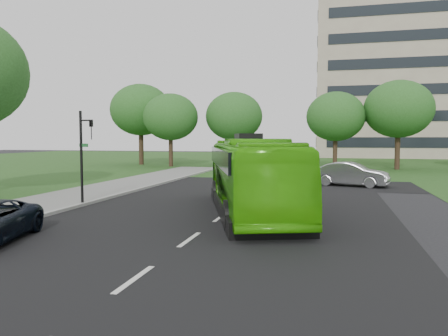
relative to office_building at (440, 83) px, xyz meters
name	(u,v)px	position (x,y,z in m)	size (l,w,h in m)	color
ground	(231,210)	(-21.96, -61.96, -12.50)	(160.00, 160.00, 0.00)	black
street_surfaces	(280,171)	(-22.34, -39.21, -12.47)	(120.00, 120.00, 0.15)	black
office_building	(440,83)	(0.00, 0.00, 0.00)	(40.10, 20.10, 25.00)	tan
tree_park_a	(171,117)	(-35.10, -34.91, -6.97)	(6.13, 6.13, 8.15)	black
tree_park_b	(234,116)	(-28.25, -33.05, -6.88)	(6.35, 6.35, 8.33)	black
tree_park_c	(336,117)	(-17.23, -34.06, -7.08)	(6.02, 6.02, 7.99)	black
tree_park_d	(398,109)	(-11.11, -33.81, -6.39)	(6.82, 6.82, 9.02)	black
tree_park_f	(141,110)	(-39.79, -32.50, -5.96)	(7.20, 7.20, 9.61)	black
bus	(251,176)	(-20.96, -62.47, -10.90)	(2.69, 11.50, 3.20)	#42BA0D
sedan	(351,174)	(-16.32, -50.66, -11.69)	(1.70, 4.89, 1.61)	#AAABAF
traffic_light	(84,150)	(-29.02, -62.49, -9.85)	(0.72, 0.18, 4.51)	black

